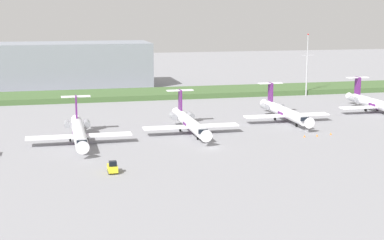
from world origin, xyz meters
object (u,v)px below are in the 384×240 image
object	(u,v)px
antenna_mast	(307,70)
safety_cone_mid_marker	(317,135)
regional_jet_second	(79,131)
regional_jet_fifth	(375,103)
baggage_tug	(113,167)
regional_jet_fourth	(284,112)
regional_jet_third	(190,122)
safety_cone_rear_marker	(331,134)
safety_cone_front_marker	(305,136)

from	to	relation	value
antenna_mast	safety_cone_mid_marker	world-z (taller)	antenna_mast
regional_jet_second	antenna_mast	size ratio (longest dim) A/B	1.47
regional_jet_second	regional_jet_fifth	xyz separation A→B (m)	(84.54, 20.34, 0.00)
safety_cone_mid_marker	baggage_tug	bearing A→B (deg)	-157.90
regional_jet_fifth	antenna_mast	size ratio (longest dim) A/B	1.47
regional_jet_second	antenna_mast	distance (m)	97.32
regional_jet_fifth	safety_cone_mid_marker	size ratio (longest dim) A/B	56.36
regional_jet_fourth	safety_cone_mid_marker	xyz separation A→B (m)	(0.18, -19.45, -2.26)
regional_jet_third	regional_jet_fifth	xyz separation A→B (m)	(58.35, 15.61, 0.00)
regional_jet_fourth	regional_jet_fifth	xyz separation A→B (m)	(30.70, 7.05, 0.00)
antenna_mast	safety_cone_mid_marker	distance (m)	67.68
regional_jet_second	baggage_tug	distance (m)	26.65
safety_cone_mid_marker	regional_jet_third	bearing A→B (deg)	158.62
regional_jet_second	safety_cone_mid_marker	world-z (taller)	regional_jet_second
regional_jet_fifth	safety_cone_rear_marker	world-z (taller)	regional_jet_fifth
regional_jet_fifth	safety_cone_rear_marker	size ratio (longest dim) A/B	56.36
regional_jet_second	safety_cone_rear_marker	xyz separation A→B (m)	(57.95, -5.32, -2.26)
regional_jet_fourth	regional_jet_fifth	bearing A→B (deg)	12.94
regional_jet_fifth	antenna_mast	xyz separation A→B (m)	(-5.22, 35.69, 6.24)
regional_jet_fifth	antenna_mast	distance (m)	36.61
regional_jet_fifth	baggage_tug	world-z (taller)	regional_jet_fifth
regional_jet_fifth	safety_cone_front_marker	xyz separation A→B (m)	(-33.64, -26.55, -2.26)
baggage_tug	safety_cone_rear_marker	xyz separation A→B (m)	(53.23, 20.86, -0.73)
safety_cone_rear_marker	regional_jet_second	bearing A→B (deg)	174.75
safety_cone_front_marker	regional_jet_second	bearing A→B (deg)	173.05
regional_jet_second	regional_jet_third	xyz separation A→B (m)	(26.19, 4.73, 0.00)
antenna_mast	regional_jet_fifth	bearing A→B (deg)	-81.68
baggage_tug	safety_cone_front_marker	size ratio (longest dim) A/B	5.82
antenna_mast	baggage_tug	xyz separation A→B (m)	(-74.60, -82.22, -7.78)
antenna_mast	baggage_tug	size ratio (longest dim) A/B	6.58
regional_jet_fifth	antenna_mast	bearing A→B (deg)	98.32
regional_jet_fourth	safety_cone_front_marker	distance (m)	19.84
antenna_mast	safety_cone_rear_marker	distance (m)	65.53
regional_jet_third	safety_cone_mid_marker	distance (m)	29.98
regional_jet_third	safety_cone_rear_marker	world-z (taller)	regional_jet_third
antenna_mast	safety_cone_mid_marker	xyz separation A→B (m)	(-25.30, -62.20, -8.50)
regional_jet_fourth	safety_cone_rear_marker	size ratio (longest dim) A/B	56.36
regional_jet_second	regional_jet_fifth	size ratio (longest dim) A/B	1.00
regional_jet_third	regional_jet_fourth	bearing A→B (deg)	17.19
regional_jet_third	baggage_tug	world-z (taller)	regional_jet_third
antenna_mast	safety_cone_rear_marker	size ratio (longest dim) A/B	38.30
regional_jet_third	safety_cone_front_marker	bearing A→B (deg)	-23.88
regional_jet_second	antenna_mast	world-z (taller)	antenna_mast
regional_jet_fourth	antenna_mast	distance (m)	50.15
regional_jet_third	regional_jet_fourth	xyz separation A→B (m)	(27.66, 8.55, 0.00)
baggage_tug	regional_jet_fourth	bearing A→B (deg)	38.78
regional_jet_fifth	safety_cone_mid_marker	xyz separation A→B (m)	(-30.52, -26.50, -2.26)
regional_jet_second	safety_cone_rear_marker	distance (m)	58.23
regional_jet_third	regional_jet_fourth	world-z (taller)	same
regional_jet_third	antenna_mast	size ratio (longest dim) A/B	1.47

